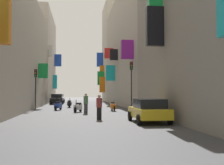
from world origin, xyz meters
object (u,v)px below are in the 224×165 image
Objects in this scene: scooter_orange at (113,106)px; traffic_light_near_corner at (131,78)px; scooter_blue at (58,106)px; parked_car_yellow at (149,110)px; traffic_light_far_corner at (36,82)px; pedestrian_crossing at (86,103)px; pedestrian_near_left at (99,107)px; scooter_white at (78,107)px; scooter_black at (69,104)px; parked_car_white at (59,98)px; parked_car_black at (57,99)px.

traffic_light_near_corner reaches higher than scooter_orange.
parked_car_yellow is at bearing -64.08° from scooter_blue.
traffic_light_far_corner is (-2.22, 0.05, 2.33)m from scooter_blue.
pedestrian_crossing is at bearing 114.37° from parked_car_yellow.
parked_car_yellow is at bearing -95.00° from traffic_light_near_corner.
scooter_white is at bearing 100.74° from pedestrian_near_left.
scooter_white and scooter_orange have the same top height.
parked_car_white is at bearing 98.00° from scooter_black.
parked_car_white reaches higher than scooter_black.
scooter_black is 9.93m from traffic_light_near_corner.
pedestrian_near_left is (-2.01, -8.48, 0.35)m from scooter_orange.
scooter_orange is at bearing 48.63° from pedestrian_crossing.
parked_car_white is 2.20× the size of scooter_black.
parked_car_white is at bearing 102.46° from parked_car_yellow.
parked_car_white is at bearing 90.50° from parked_car_black.
parked_car_black reaches higher than scooter_orange.
scooter_white is 0.98× the size of pedestrian_crossing.
scooter_blue is at bearing -85.82° from parked_car_black.
parked_car_white is (-0.05, 5.29, -0.01)m from parked_car_black.
scooter_blue is (-6.09, 12.52, -0.28)m from parked_car_yellow.
pedestrian_near_left is 0.35× the size of traffic_light_near_corner.
scooter_black is 0.42× the size of traffic_light_near_corner.
pedestrian_crossing reaches higher than scooter_black.
scooter_black is at bearing 78.40° from scooter_blue.
parked_car_yellow is at bearing -56.53° from traffic_light_far_corner.
parked_car_white is 2.28× the size of scooter_blue.
scooter_black is 9.88m from pedestrian_crossing.
traffic_light_far_corner reaches higher than pedestrian_crossing.
parked_car_black reaches higher than parked_car_white.
scooter_blue is 0.96× the size of scooter_black.
parked_car_black is 28.30m from parked_car_yellow.
pedestrian_near_left is (2.30, -15.15, 0.35)m from scooter_black.
traffic_light_far_corner is at bearing 123.47° from parked_car_yellow.
scooter_orange is (6.45, -21.89, -0.32)m from parked_car_white.
scooter_orange is 1.16× the size of pedestrian_near_left.
traffic_light_far_corner is at bearing 164.09° from traffic_light_near_corner.
pedestrian_near_left is (4.39, -25.08, 0.02)m from parked_car_black.
traffic_light_far_corner is at bearing -123.58° from scooter_black.
pedestrian_crossing is (-2.72, -3.09, 0.39)m from scooter_orange.
scooter_white is at bearing -173.72° from traffic_light_near_corner.
parked_car_black is 2.16× the size of scooter_orange.
pedestrian_crossing is (2.60, -4.83, 0.39)m from scooter_blue.
scooter_white is 0.85× the size of scooter_black.
traffic_light_far_corner reaches higher than scooter_white.
scooter_orange is (3.36, 1.37, 0.00)m from scooter_white.
scooter_black is 1.21× the size of pedestrian_near_left.
pedestrian_near_left is at bearing 140.50° from parked_car_yellow.
scooter_orange is 0.47× the size of traffic_light_far_corner.
pedestrian_near_left is (3.31, -10.23, 0.35)m from scooter_blue.
scooter_white and scooter_black have the same top height.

